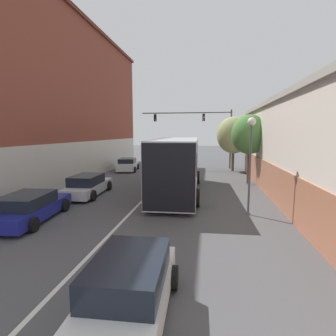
{
  "coord_description": "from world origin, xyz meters",
  "views": [
    {
      "loc": [
        3.72,
        -0.16,
        3.94
      ],
      "look_at": [
        1.37,
        15.26,
        1.83
      ],
      "focal_mm": 28.0,
      "sensor_mm": 36.0,
      "label": 1
    }
  ],
  "objects_px": {
    "parked_car_left_far": "(128,165)",
    "traffic_signal_gantry": "(203,125)",
    "street_tree_far": "(234,135)",
    "parked_car_left_mid": "(88,185)",
    "parked_car_left_near": "(29,208)",
    "hatchback_foreground": "(127,294)",
    "street_lamp": "(251,151)",
    "street_tree_near": "(249,134)",
    "bus": "(178,163)"
  },
  "relations": [
    {
      "from": "hatchback_foreground",
      "to": "parked_car_left_near",
      "type": "height_order",
      "value": "hatchback_foreground"
    },
    {
      "from": "bus",
      "to": "hatchback_foreground",
      "type": "height_order",
      "value": "bus"
    },
    {
      "from": "traffic_signal_gantry",
      "to": "street_tree_near",
      "type": "bearing_deg",
      "value": -66.9
    },
    {
      "from": "parked_car_left_far",
      "to": "street_lamp",
      "type": "relative_size",
      "value": 0.9
    },
    {
      "from": "parked_car_left_mid",
      "to": "traffic_signal_gantry",
      "type": "distance_m",
      "value": 16.35
    },
    {
      "from": "street_tree_far",
      "to": "street_lamp",
      "type": "bearing_deg",
      "value": -92.27
    },
    {
      "from": "parked_car_left_far",
      "to": "hatchback_foreground",
      "type": "bearing_deg",
      "value": -170.17
    },
    {
      "from": "parked_car_left_mid",
      "to": "street_tree_near",
      "type": "distance_m",
      "value": 12.35
    },
    {
      "from": "street_tree_far",
      "to": "hatchback_foreground",
      "type": "bearing_deg",
      "value": -100.34
    },
    {
      "from": "bus",
      "to": "parked_car_left_mid",
      "type": "relative_size",
      "value": 2.22
    },
    {
      "from": "street_tree_far",
      "to": "parked_car_left_mid",
      "type": "bearing_deg",
      "value": -129.17
    },
    {
      "from": "bus",
      "to": "hatchback_foreground",
      "type": "bearing_deg",
      "value": 179.7
    },
    {
      "from": "hatchback_foreground",
      "to": "street_tree_near",
      "type": "relative_size",
      "value": 0.83
    },
    {
      "from": "parked_car_left_mid",
      "to": "bus",
      "type": "bearing_deg",
      "value": -78.03
    },
    {
      "from": "street_tree_far",
      "to": "bus",
      "type": "bearing_deg",
      "value": -112.52
    },
    {
      "from": "street_tree_near",
      "to": "traffic_signal_gantry",
      "type": "bearing_deg",
      "value": 113.1
    },
    {
      "from": "bus",
      "to": "parked_car_left_far",
      "type": "distance_m",
      "value": 11.19
    },
    {
      "from": "bus",
      "to": "parked_car_left_near",
      "type": "bearing_deg",
      "value": 135.55
    },
    {
      "from": "parked_car_left_far",
      "to": "traffic_signal_gantry",
      "type": "height_order",
      "value": "traffic_signal_gantry"
    },
    {
      "from": "parked_car_left_far",
      "to": "traffic_signal_gantry",
      "type": "xyz_separation_m",
      "value": [
        7.57,
        3.61,
        4.12
      ]
    },
    {
      "from": "parked_car_left_mid",
      "to": "street_tree_far",
      "type": "distance_m",
      "value": 16.22
    },
    {
      "from": "traffic_signal_gantry",
      "to": "street_lamp",
      "type": "height_order",
      "value": "traffic_signal_gantry"
    },
    {
      "from": "parked_car_left_near",
      "to": "street_lamp",
      "type": "height_order",
      "value": "street_lamp"
    },
    {
      "from": "hatchback_foreground",
      "to": "traffic_signal_gantry",
      "type": "xyz_separation_m",
      "value": [
        0.96,
        24.77,
        4.11
      ]
    },
    {
      "from": "hatchback_foreground",
      "to": "parked_car_left_near",
      "type": "bearing_deg",
      "value": 46.96
    },
    {
      "from": "parked_car_left_near",
      "to": "parked_car_left_far",
      "type": "xyz_separation_m",
      "value": [
        -0.31,
        15.66,
        0.03
      ]
    },
    {
      "from": "street_lamp",
      "to": "street_tree_near",
      "type": "height_order",
      "value": "street_tree_near"
    },
    {
      "from": "parked_car_left_mid",
      "to": "street_lamp",
      "type": "bearing_deg",
      "value": -108.53
    },
    {
      "from": "street_tree_near",
      "to": "street_tree_far",
      "type": "distance_m",
      "value": 6.89
    },
    {
      "from": "hatchback_foreground",
      "to": "street_lamp",
      "type": "xyz_separation_m",
      "value": [
        3.58,
        7.87,
        2.46
      ]
    },
    {
      "from": "traffic_signal_gantry",
      "to": "street_tree_near",
      "type": "distance_m",
      "value": 9.59
    },
    {
      "from": "hatchback_foreground",
      "to": "parked_car_left_mid",
      "type": "height_order",
      "value": "hatchback_foreground"
    },
    {
      "from": "bus",
      "to": "parked_car_left_far",
      "type": "bearing_deg",
      "value": 32.47
    },
    {
      "from": "parked_car_left_near",
      "to": "street_lamp",
      "type": "bearing_deg",
      "value": -81.96
    },
    {
      "from": "street_lamp",
      "to": "hatchback_foreground",
      "type": "bearing_deg",
      "value": -114.43
    },
    {
      "from": "bus",
      "to": "street_tree_near",
      "type": "height_order",
      "value": "street_tree_near"
    },
    {
      "from": "parked_car_left_far",
      "to": "street_tree_far",
      "type": "xyz_separation_m",
      "value": [
        10.78,
        1.7,
        3.05
      ]
    },
    {
      "from": "parked_car_left_mid",
      "to": "street_tree_far",
      "type": "height_order",
      "value": "street_tree_far"
    },
    {
      "from": "parked_car_left_mid",
      "to": "street_tree_far",
      "type": "xyz_separation_m",
      "value": [
        10.06,
        12.35,
        3.06
      ]
    },
    {
      "from": "hatchback_foreground",
      "to": "parked_car_left_near",
      "type": "distance_m",
      "value": 8.36
    },
    {
      "from": "street_tree_near",
      "to": "parked_car_left_near",
      "type": "bearing_deg",
      "value": -136.36
    },
    {
      "from": "hatchback_foreground",
      "to": "street_tree_near",
      "type": "height_order",
      "value": "street_tree_near"
    },
    {
      "from": "parked_car_left_near",
      "to": "street_tree_near",
      "type": "distance_m",
      "value": 15.53
    },
    {
      "from": "parked_car_left_mid",
      "to": "street_lamp",
      "type": "distance_m",
      "value": 10.14
    },
    {
      "from": "traffic_signal_gantry",
      "to": "parked_car_left_near",
      "type": "bearing_deg",
      "value": -110.63
    },
    {
      "from": "hatchback_foreground",
      "to": "street_tree_far",
      "type": "bearing_deg",
      "value": -12.22
    },
    {
      "from": "street_tree_near",
      "to": "street_tree_far",
      "type": "bearing_deg",
      "value": 94.44
    },
    {
      "from": "bus",
      "to": "traffic_signal_gantry",
      "type": "xyz_separation_m",
      "value": [
        1.3,
        12.78,
        2.76
      ]
    },
    {
      "from": "street_tree_near",
      "to": "street_lamp",
      "type": "bearing_deg",
      "value": -97.92
    },
    {
      "from": "parked_car_left_near",
      "to": "traffic_signal_gantry",
      "type": "bearing_deg",
      "value": -26.08
    }
  ]
}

